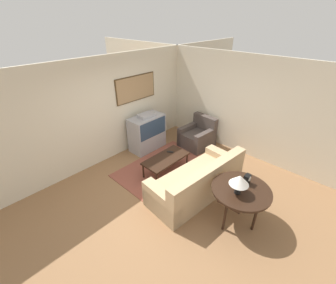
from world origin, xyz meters
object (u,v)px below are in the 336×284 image
object	(u,v)px
couch	(197,182)
coffee_table	(166,159)
console_table	(241,192)
mantel_clock	(247,179)
armchair	(198,137)
table_lamp	(240,180)
tv	(147,132)

from	to	relation	value
couch	coffee_table	bearing A→B (deg)	-90.38
console_table	mantel_clock	size ratio (longest dim) A/B	5.47
mantel_clock	coffee_table	bearing A→B (deg)	90.87
couch	console_table	world-z (taller)	couch
mantel_clock	armchair	bearing A→B (deg)	55.00
armchair	console_table	bearing A→B (deg)	-34.24
armchair	coffee_table	distance (m)	1.63
coffee_table	table_lamp	world-z (taller)	table_lamp
table_lamp	mantel_clock	size ratio (longest dim) A/B	1.94
tv	console_table	size ratio (longest dim) A/B	1.04
couch	table_lamp	size ratio (longest dim) A/B	6.04
tv	table_lamp	world-z (taller)	table_lamp
coffee_table	mantel_clock	bearing A→B (deg)	-89.13
couch	mantel_clock	bearing A→B (deg)	102.24
couch	mantel_clock	world-z (taller)	mantel_clock
couch	mantel_clock	size ratio (longest dim) A/B	11.69
armchair	table_lamp	distance (m)	3.06
armchair	tv	bearing A→B (deg)	-127.32
tv	mantel_clock	world-z (taller)	tv
armchair	console_table	size ratio (longest dim) A/B	0.87
coffee_table	mantel_clock	xyz separation A→B (m)	(0.03, -2.04, 0.48)
mantel_clock	couch	bearing A→B (deg)	97.34
table_lamp	mantel_clock	distance (m)	0.39
table_lamp	mantel_clock	bearing A→B (deg)	-0.19
tv	armchair	xyz separation A→B (m)	(1.13, -0.99, -0.22)
couch	tv	bearing A→B (deg)	-99.42
console_table	table_lamp	size ratio (longest dim) A/B	2.83
couch	console_table	bearing A→B (deg)	90.71
table_lamp	couch	bearing A→B (deg)	77.72
couch	coffee_table	size ratio (longest dim) A/B	1.91
console_table	table_lamp	xyz separation A→B (m)	(-0.14, 0.02, 0.35)
console_table	table_lamp	world-z (taller)	table_lamp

